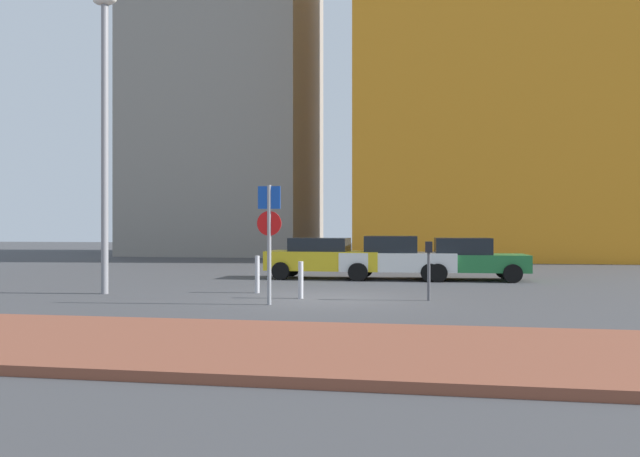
{
  "coord_description": "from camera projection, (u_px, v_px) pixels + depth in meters",
  "views": [
    {
      "loc": [
        2.34,
        -15.46,
        1.84
      ],
      "look_at": [
        -0.79,
        3.79,
        1.85
      ],
      "focal_mm": 33.31,
      "sensor_mm": 36.0,
      "label": 1
    }
  ],
  "objects": [
    {
      "name": "parked_car_yellow",
      "position": [
        323.0,
        257.0,
        21.91
      ],
      "size": [
        4.22,
        2.01,
        1.5
      ],
      "color": "gold",
      "rests_on": "ground"
    },
    {
      "name": "building_under_construction",
      "position": [
        230.0,
        90.0,
        43.98
      ],
      "size": [
        12.1,
        12.25,
        24.27
      ],
      "primitive_type": "cube",
      "color": "gray",
      "rests_on": "ground"
    },
    {
      "name": "parked_car_white",
      "position": [
        396.0,
        258.0,
        21.47
      ],
      "size": [
        4.13,
        2.01,
        1.58
      ],
      "color": "white",
      "rests_on": "ground"
    },
    {
      "name": "parked_car_green",
      "position": [
        467.0,
        259.0,
        21.21
      ],
      "size": [
        4.1,
        2.08,
        1.51
      ],
      "color": "#237238",
      "rests_on": "ground"
    },
    {
      "name": "street_lamp",
      "position": [
        105.0,
        121.0,
        16.77
      ],
      "size": [
        0.7,
        0.36,
        8.47
      ],
      "color": "gray",
      "rests_on": "ground"
    },
    {
      "name": "traffic_bollard_near",
      "position": [
        301.0,
        280.0,
        15.64
      ],
      "size": [
        0.13,
        0.13,
        0.98
      ],
      "primitive_type": "cylinder",
      "color": "#B7B7BC",
      "rests_on": "ground"
    },
    {
      "name": "sidewalk_brick",
      "position": [
        259.0,
        346.0,
        8.93
      ],
      "size": [
        40.0,
        4.02,
        0.14
      ],
      "primitive_type": "cube",
      "color": "brown",
      "rests_on": "ground"
    },
    {
      "name": "ground_plane",
      "position": [
        326.0,
        299.0,
        15.63
      ],
      "size": [
        120.0,
        120.0,
        0.0
      ],
      "primitive_type": "plane",
      "color": "#424244"
    },
    {
      "name": "parking_sign_post",
      "position": [
        269.0,
        229.0,
        14.36
      ],
      "size": [
        0.6,
        0.1,
        2.9
      ],
      "color": "gray",
      "rests_on": "ground"
    },
    {
      "name": "building_colorful_midrise",
      "position": [
        512.0,
        65.0,
        38.25
      ],
      "size": [
        19.23,
        14.48,
        24.89
      ],
      "primitive_type": "cube",
      "color": "orange",
      "rests_on": "ground"
    },
    {
      "name": "traffic_bollard_mid",
      "position": [
        257.0,
        274.0,
        17.0
      ],
      "size": [
        0.13,
        0.13,
        1.07
      ],
      "primitive_type": "cylinder",
      "color": "#B7B7BC",
      "rests_on": "ground"
    },
    {
      "name": "parking_meter",
      "position": [
        429.0,
        263.0,
        15.19
      ],
      "size": [
        0.18,
        0.14,
        1.51
      ],
      "color": "#4C4C51",
      "rests_on": "ground"
    }
  ]
}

